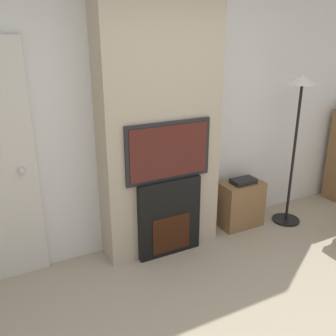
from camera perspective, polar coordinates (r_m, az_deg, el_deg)
name	(u,v)px	position (r m, az deg, el deg)	size (l,w,h in m)	color
wall_back	(151,113)	(3.68, -2.61, 8.31)	(6.00, 0.06, 2.70)	silver
chimney_breast	(160,117)	(3.51, -1.25, 7.75)	(1.17, 0.33, 2.70)	tan
fireplace	(168,217)	(3.70, 0.01, -7.42)	(0.65, 0.15, 0.79)	black
television	(168,151)	(3.44, 0.02, 2.61)	(0.86, 0.07, 0.56)	black
floor_lamp	(298,116)	(4.26, 19.24, 7.53)	(0.31, 0.31, 1.69)	black
media_stand	(240,203)	(4.34, 10.92, -5.27)	(0.49, 0.31, 0.57)	brown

